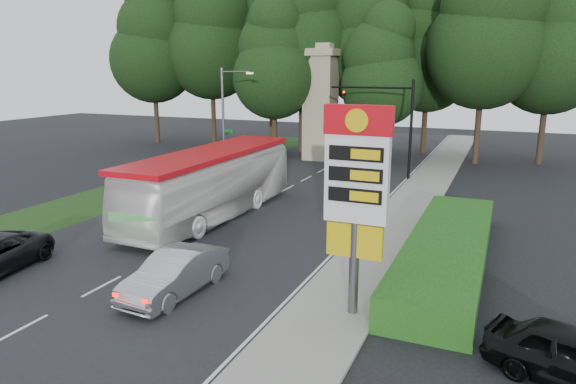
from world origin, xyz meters
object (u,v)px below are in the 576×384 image
at_px(transit_bus, 212,184).
at_px(monument, 321,102).
at_px(gas_station_pylon, 357,183).
at_px(streetlight_signs, 226,115).
at_px(sedan_silver, 175,273).
at_px(traffic_signal_mast, 393,115).

bearing_deg(transit_bus, monument, 93.86).
relative_size(gas_station_pylon, transit_bus, 0.52).
xyz_separation_m(streetlight_signs, sedan_silver, (9.87, -20.90, -3.66)).
distance_m(gas_station_pylon, streetlight_signs, 25.74).
height_order(traffic_signal_mast, sedan_silver, traffic_signal_mast).
relative_size(gas_station_pylon, traffic_signal_mast, 0.95).
distance_m(monument, transit_bus, 20.14).
height_order(gas_station_pylon, transit_bus, gas_station_pylon).
bearing_deg(transit_bus, gas_station_pylon, -37.13).
distance_m(gas_station_pylon, transit_bus, 13.40).
relative_size(traffic_signal_mast, streetlight_signs, 0.90).
bearing_deg(gas_station_pylon, streetlight_signs, 128.96).
relative_size(traffic_signal_mast, sedan_silver, 1.52).
bearing_deg(gas_station_pylon, traffic_signal_mast, 99.09).
distance_m(transit_bus, sedan_silver, 9.93).
height_order(gas_station_pylon, traffic_signal_mast, traffic_signal_mast).
bearing_deg(streetlight_signs, traffic_signal_mast, 8.92).
xyz_separation_m(gas_station_pylon, sedan_silver, (-6.32, -0.88, -3.67)).
height_order(traffic_signal_mast, transit_bus, traffic_signal_mast).
relative_size(streetlight_signs, monument, 0.80).
bearing_deg(monument, gas_station_pylon, -68.20).
bearing_deg(streetlight_signs, sedan_silver, -64.72).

